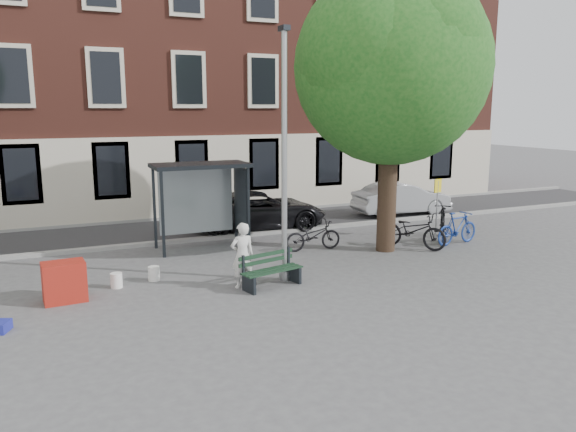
{
  "coord_description": "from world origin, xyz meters",
  "views": [
    {
      "loc": [
        -5.43,
        -12.38,
        4.22
      ],
      "look_at": [
        0.58,
        1.08,
        1.4
      ],
      "focal_mm": 35.0,
      "sensor_mm": 36.0,
      "label": 1
    }
  ],
  "objects_px": {
    "bike_c": "(412,230)",
    "notice_sign": "(437,195)",
    "car_dark": "(258,210)",
    "red_stand": "(64,282)",
    "bus_shelter": "(212,185)",
    "car_silver": "(402,198)",
    "lamppost": "(284,169)",
    "bike_b": "(457,228)",
    "bench": "(271,272)",
    "painter": "(242,255)",
    "bike_d": "(443,223)",
    "bike_a": "(313,235)"
  },
  "relations": [
    {
      "from": "bus_shelter",
      "to": "painter",
      "type": "height_order",
      "value": "bus_shelter"
    },
    {
      "from": "bike_b",
      "to": "car_silver",
      "type": "height_order",
      "value": "car_silver"
    },
    {
      "from": "notice_sign",
      "to": "bike_c",
      "type": "bearing_deg",
      "value": -165.18
    },
    {
      "from": "bike_a",
      "to": "red_stand",
      "type": "height_order",
      "value": "bike_a"
    },
    {
      "from": "lamppost",
      "to": "bike_d",
      "type": "xyz_separation_m",
      "value": [
        6.5,
        1.94,
        -2.22
      ]
    },
    {
      "from": "red_stand",
      "to": "bike_c",
      "type": "bearing_deg",
      "value": 5.04
    },
    {
      "from": "bus_shelter",
      "to": "car_silver",
      "type": "xyz_separation_m",
      "value": [
        8.53,
        2.12,
        -1.26
      ]
    },
    {
      "from": "bike_a",
      "to": "lamppost",
      "type": "bearing_deg",
      "value": 144.59
    },
    {
      "from": "bus_shelter",
      "to": "bench",
      "type": "xyz_separation_m",
      "value": [
        0.1,
        -4.47,
        -1.55
      ]
    },
    {
      "from": "bus_shelter",
      "to": "painter",
      "type": "relative_size",
      "value": 1.79
    },
    {
      "from": "bike_b",
      "to": "bike_c",
      "type": "bearing_deg",
      "value": 74.15
    },
    {
      "from": "bus_shelter",
      "to": "car_dark",
      "type": "bearing_deg",
      "value": 40.42
    },
    {
      "from": "lamppost",
      "to": "car_silver",
      "type": "distance_m",
      "value": 10.3
    },
    {
      "from": "bike_b",
      "to": "lamppost",
      "type": "bearing_deg",
      "value": 91.5
    },
    {
      "from": "bus_shelter",
      "to": "bike_c",
      "type": "xyz_separation_m",
      "value": [
        5.52,
        -2.69,
        -1.36
      ]
    },
    {
      "from": "bench",
      "to": "red_stand",
      "type": "bearing_deg",
      "value": 155.37
    },
    {
      "from": "bench",
      "to": "bike_c",
      "type": "height_order",
      "value": "bike_c"
    },
    {
      "from": "lamppost",
      "to": "car_dark",
      "type": "bearing_deg",
      "value": 74.89
    },
    {
      "from": "bus_shelter",
      "to": "bike_d",
      "type": "xyz_separation_m",
      "value": [
        7.11,
        -2.16,
        -1.35
      ]
    },
    {
      "from": "bike_a",
      "to": "car_silver",
      "type": "relative_size",
      "value": 0.44
    },
    {
      "from": "bike_c",
      "to": "notice_sign",
      "type": "bearing_deg",
      "value": -5.49
    },
    {
      "from": "bench",
      "to": "notice_sign",
      "type": "relative_size",
      "value": 0.83
    },
    {
      "from": "bench",
      "to": "car_silver",
      "type": "relative_size",
      "value": 0.41
    },
    {
      "from": "lamppost",
      "to": "car_dark",
      "type": "relative_size",
      "value": 1.26
    },
    {
      "from": "notice_sign",
      "to": "bus_shelter",
      "type": "bearing_deg",
      "value": 152.04
    },
    {
      "from": "bike_b",
      "to": "red_stand",
      "type": "relative_size",
      "value": 1.94
    },
    {
      "from": "lamppost",
      "to": "bike_b",
      "type": "height_order",
      "value": "lamppost"
    },
    {
      "from": "bike_b",
      "to": "bench",
      "type": "bearing_deg",
      "value": 93.58
    },
    {
      "from": "bike_a",
      "to": "car_dark",
      "type": "distance_m",
      "value": 3.63
    },
    {
      "from": "bike_a",
      "to": "notice_sign",
      "type": "bearing_deg",
      "value": -87.47
    },
    {
      "from": "painter",
      "to": "bike_c",
      "type": "bearing_deg",
      "value": -166.44
    },
    {
      "from": "lamppost",
      "to": "bike_b",
      "type": "bearing_deg",
      "value": 10.73
    },
    {
      "from": "bike_b",
      "to": "car_dark",
      "type": "xyz_separation_m",
      "value": [
        -4.88,
        4.77,
        0.15
      ]
    },
    {
      "from": "bike_a",
      "to": "bus_shelter",
      "type": "bearing_deg",
      "value": 61.23
    },
    {
      "from": "bike_c",
      "to": "lamppost",
      "type": "bearing_deg",
      "value": 162.39
    },
    {
      "from": "bus_shelter",
      "to": "car_silver",
      "type": "distance_m",
      "value": 8.88
    },
    {
      "from": "bike_d",
      "to": "car_dark",
      "type": "height_order",
      "value": "car_dark"
    },
    {
      "from": "bus_shelter",
      "to": "painter",
      "type": "bearing_deg",
      "value": -97.33
    },
    {
      "from": "painter",
      "to": "bike_d",
      "type": "distance_m",
      "value": 7.94
    },
    {
      "from": "lamppost",
      "to": "bench",
      "type": "xyz_separation_m",
      "value": [
        -0.51,
        -0.36,
        -2.41
      ]
    },
    {
      "from": "bike_c",
      "to": "car_dark",
      "type": "xyz_separation_m",
      "value": [
        -3.29,
        4.59,
        0.11
      ]
    },
    {
      "from": "car_silver",
      "to": "red_stand",
      "type": "relative_size",
      "value": 4.41
    },
    {
      "from": "bike_c",
      "to": "car_dark",
      "type": "relative_size",
      "value": 0.44
    },
    {
      "from": "bike_d",
      "to": "red_stand",
      "type": "distance_m",
      "value": 11.69
    },
    {
      "from": "painter",
      "to": "bike_a",
      "type": "distance_m",
      "value": 4.06
    },
    {
      "from": "bench",
      "to": "car_dark",
      "type": "height_order",
      "value": "car_dark"
    },
    {
      "from": "bike_a",
      "to": "car_dark",
      "type": "height_order",
      "value": "car_dark"
    },
    {
      "from": "red_stand",
      "to": "bench",
      "type": "bearing_deg",
      "value": -11.04
    },
    {
      "from": "bike_d",
      "to": "car_silver",
      "type": "xyz_separation_m",
      "value": [
        1.43,
        4.28,
        0.09
      ]
    },
    {
      "from": "car_dark",
      "to": "red_stand",
      "type": "relative_size",
      "value": 5.38
    }
  ]
}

